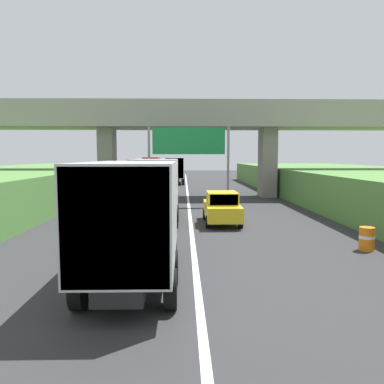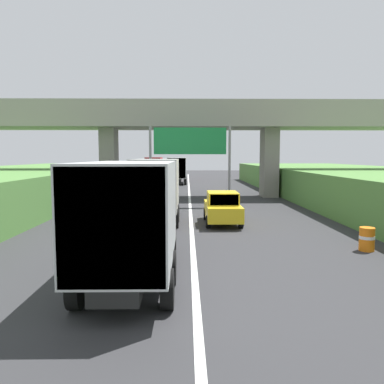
# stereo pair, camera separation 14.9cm
# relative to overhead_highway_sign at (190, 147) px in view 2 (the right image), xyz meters

# --- Properties ---
(lane_centre_stripe) EXTENTS (0.20, 98.94, 0.01)m
(lane_centre_stripe) POSITION_rel_overhead_highway_sign_xyz_m (0.00, -1.17, -4.27)
(lane_centre_stripe) COLOR white
(lane_centre_stripe) RESTS_ON ground
(overpass_bridge) EXTENTS (40.00, 4.80, 8.24)m
(overpass_bridge) POSITION_rel_overhead_highway_sign_xyz_m (0.00, 6.20, 1.99)
(overpass_bridge) COLOR gray
(overpass_bridge) RESTS_ON ground
(overhead_highway_sign) EXTENTS (5.88, 0.18, 5.74)m
(overhead_highway_sign) POSITION_rel_overhead_highway_sign_xyz_m (0.00, 0.00, 0.00)
(overhead_highway_sign) COLOR slate
(overhead_highway_sign) RESTS_ON ground
(truck_silver) EXTENTS (2.44, 7.30, 3.44)m
(truck_silver) POSITION_rel_overhead_highway_sign_xyz_m (-1.76, -16.20, -2.34)
(truck_silver) COLOR black
(truck_silver) RESTS_ON ground
(truck_black) EXTENTS (2.44, 7.30, 3.44)m
(truck_black) POSITION_rel_overhead_highway_sign_xyz_m (-1.49, 22.27, -2.34)
(truck_black) COLOR black
(truck_black) RESTS_ON ground
(truck_red) EXTENTS (2.44, 7.30, 3.44)m
(truck_red) POSITION_rel_overhead_highway_sign_xyz_m (-5.24, 31.00, -2.34)
(truck_red) COLOR black
(truck_red) RESTS_ON ground
(truck_white) EXTENTS (2.44, 7.30, 3.44)m
(truck_white) POSITION_rel_overhead_highway_sign_xyz_m (-1.87, -6.14, -2.34)
(truck_white) COLOR black
(truck_white) RESTS_ON ground
(car_yellow) EXTENTS (1.86, 4.10, 1.72)m
(car_yellow) POSITION_rel_overhead_highway_sign_xyz_m (1.66, -7.28, -3.42)
(car_yellow) COLOR gold
(car_yellow) RESTS_ON ground
(construction_barrel_2) EXTENTS (0.57, 0.57, 0.90)m
(construction_barrel_2) POSITION_rel_overhead_highway_sign_xyz_m (6.62, -13.13, -3.82)
(construction_barrel_2) COLOR orange
(construction_barrel_2) RESTS_ON ground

